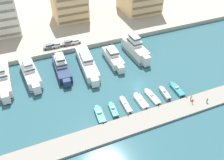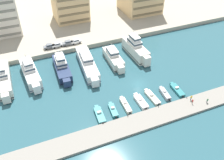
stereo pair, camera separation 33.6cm
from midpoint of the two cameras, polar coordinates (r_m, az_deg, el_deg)
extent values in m
plane|color=#2D5B66|center=(80.56, 5.87, -0.94)|extent=(400.00, 400.00, 0.00)
cube|color=#ADA38E|center=(129.46, -7.14, 15.71)|extent=(180.00, 70.00, 1.72)
cube|color=gray|center=(71.39, 11.35, -7.74)|extent=(120.00, 6.22, 0.68)
cube|color=silver|center=(86.54, -23.59, 0.11)|extent=(4.12, 17.46, 3.34)
cube|color=silver|center=(78.87, -23.18, -3.91)|extent=(2.22, 2.02, 2.84)
cube|color=black|center=(87.17, -23.41, -0.45)|extent=(4.16, 17.63, 0.24)
cube|color=white|center=(86.22, -24.06, 1.89)|extent=(3.18, 7.34, 1.61)
cube|color=#233342|center=(86.13, -24.09, 1.98)|extent=(3.22, 7.41, 0.58)
cube|color=white|center=(85.44, -24.31, 2.66)|extent=(2.48, 5.73, 1.25)
cube|color=#233342|center=(85.38, -24.33, 2.72)|extent=(2.51, 5.78, 0.45)
cube|color=silver|center=(94.53, -23.82, 2.98)|extent=(3.42, 0.92, 0.20)
cube|color=white|center=(85.66, -18.25, 1.30)|extent=(5.31, 14.99, 3.55)
cube|color=white|center=(79.03, -16.95, -1.90)|extent=(2.44, 2.25, 3.02)
cube|color=#192347|center=(86.34, -18.10, 0.69)|extent=(5.36, 15.14, 0.24)
cube|color=white|center=(85.10, -18.76, 3.08)|extent=(3.72, 6.42, 1.62)
cube|color=#233342|center=(85.01, -18.78, 3.17)|extent=(3.76, 6.48, 0.58)
cube|color=white|center=(84.34, -18.95, 3.85)|extent=(2.90, 5.00, 1.17)
cube|color=#233342|center=(84.27, -18.97, 3.91)|extent=(2.94, 5.05, 0.42)
cylinder|color=silver|center=(84.33, -19.29, 4.98)|extent=(0.16, 0.16, 1.80)
cube|color=white|center=(92.55, -19.21, 3.52)|extent=(3.58, 1.18, 0.20)
cube|color=navy|center=(86.18, -11.51, 2.60)|extent=(4.90, 14.59, 2.81)
cube|color=navy|center=(79.67, -10.39, -0.62)|extent=(2.43, 2.23, 2.38)
cube|color=black|center=(86.71, -11.43, 2.12)|extent=(4.95, 14.73, 0.24)
cube|color=white|center=(85.80, -11.83, 4.19)|extent=(3.59, 6.20, 1.62)
cube|color=#233342|center=(85.71, -11.84, 4.28)|extent=(3.63, 6.26, 0.58)
cube|color=white|center=(84.97, -11.96, 5.03)|extent=(2.80, 4.83, 1.39)
cube|color=#233342|center=(84.89, -11.97, 5.10)|extent=(2.83, 4.88, 0.50)
cylinder|color=silver|center=(84.87, -12.22, 6.24)|extent=(0.16, 0.16, 1.80)
cube|color=navy|center=(92.83, -12.36, 4.91)|extent=(3.65, 1.06, 0.20)
cube|color=white|center=(86.62, -5.83, 3.66)|extent=(5.70, 19.19, 3.25)
cube|color=white|center=(78.45, -4.03, -0.47)|extent=(2.50, 2.30, 2.76)
cube|color=#334C7F|center=(87.23, -5.78, 3.09)|extent=(5.76, 19.38, 0.24)
cube|color=white|center=(86.37, -6.16, 5.52)|extent=(3.92, 8.18, 1.74)
cube|color=#233342|center=(86.27, -6.17, 5.62)|extent=(3.97, 8.26, 0.63)
cylinder|color=silver|center=(86.40, -6.42, 6.91)|extent=(0.16, 0.16, 1.80)
cube|color=white|center=(95.14, -7.22, 6.56)|extent=(3.68, 1.18, 0.20)
cube|color=silver|center=(89.20, 0.13, 4.98)|extent=(4.25, 12.54, 3.08)
cube|color=silver|center=(83.79, 1.90, 2.48)|extent=(2.21, 2.02, 2.62)
cube|color=black|center=(89.76, 0.13, 4.45)|extent=(4.29, 12.67, 0.24)
cube|color=white|center=(88.60, -0.09, 6.59)|extent=(3.20, 5.30, 1.75)
cube|color=#233342|center=(88.51, -0.09, 6.68)|extent=(3.24, 5.36, 0.63)
cylinder|color=silver|center=(88.29, -0.28, 7.81)|extent=(0.16, 0.16, 1.80)
cube|color=silver|center=(94.81, -1.35, 6.73)|extent=(3.36, 0.99, 0.20)
cube|color=silver|center=(93.17, 5.19, 6.87)|extent=(4.75, 14.31, 4.28)
cube|color=silver|center=(87.47, 7.75, 4.37)|extent=(2.37, 2.18, 3.64)
cube|color=black|center=(93.91, 5.14, 6.15)|extent=(4.79, 14.45, 0.24)
cube|color=white|center=(92.39, 4.98, 8.77)|extent=(3.49, 6.07, 1.75)
cube|color=#233342|center=(92.31, 4.98, 8.87)|extent=(3.54, 6.13, 0.63)
cube|color=white|center=(91.59, 5.03, 9.65)|extent=(2.72, 4.74, 1.49)
cube|color=#233342|center=(91.52, 5.04, 9.73)|extent=(2.76, 4.78, 0.54)
cylinder|color=silver|center=(91.48, 4.82, 10.80)|extent=(0.16, 0.16, 1.80)
cube|color=silver|center=(99.25, 3.03, 8.51)|extent=(3.57, 1.05, 0.20)
cube|color=teal|center=(69.58, -2.90, -8.10)|extent=(2.47, 6.03, 1.08)
cube|color=teal|center=(71.84, -3.65, -6.24)|extent=(1.18, 1.00, 0.91)
cube|color=silver|center=(69.27, -3.03, -7.39)|extent=(1.16, 0.68, 0.57)
cube|color=#283847|center=(69.40, -3.09, -7.18)|extent=(1.02, 0.16, 0.34)
cube|color=black|center=(67.44, -2.15, -9.87)|extent=(0.38, 0.31, 0.60)
cube|color=teal|center=(70.96, 0.17, -6.96)|extent=(2.17, 5.27, 0.88)
cube|color=teal|center=(72.92, -0.51, -5.40)|extent=(0.99, 0.84, 0.75)
cube|color=silver|center=(70.73, 0.08, -6.37)|extent=(0.98, 0.69, 0.49)
cube|color=#283847|center=(70.87, 0.01, -6.17)|extent=(0.84, 0.16, 0.29)
cube|color=black|center=(69.06, 0.86, -8.44)|extent=(0.39, 0.31, 0.60)
cube|color=beige|center=(72.36, 3.04, -5.81)|extent=(1.77, 6.23, 1.03)
cube|color=beige|center=(74.59, 2.04, -4.10)|extent=(0.86, 0.72, 0.88)
cube|color=silver|center=(72.14, 2.92, -5.15)|extent=(0.86, 0.63, 0.45)
cube|color=#283847|center=(72.28, 2.84, -4.97)|extent=(0.76, 0.11, 0.27)
cube|color=black|center=(70.19, 4.08, -7.48)|extent=(0.37, 0.29, 0.60)
cube|color=white|center=(73.78, 6.54, -4.99)|extent=(2.24, 5.84, 1.02)
cube|color=white|center=(75.86, 5.34, -3.40)|extent=(1.19, 0.98, 0.87)
cube|color=silver|center=(73.56, 6.42, -4.38)|extent=(1.19, 0.62, 0.39)
cube|color=#283847|center=(73.70, 6.32, -4.21)|extent=(1.07, 0.10, 0.23)
cube|color=black|center=(71.84, 7.74, -6.45)|extent=(0.36, 0.29, 0.60)
cube|color=beige|center=(75.86, 9.13, -3.93)|extent=(2.26, 6.46, 0.78)
cube|color=beige|center=(77.98, 7.70, -2.33)|extent=(1.09, 0.91, 0.66)
cube|color=silver|center=(75.69, 8.98, -3.34)|extent=(1.08, 0.66, 0.54)
cube|color=#283847|center=(75.80, 8.87, -3.17)|extent=(0.95, 0.13, 0.33)
cube|color=black|center=(73.85, 10.56, -5.43)|extent=(0.38, 0.30, 0.60)
cube|color=#9EA3A8|center=(77.52, 11.89, -3.08)|extent=(2.06, 5.36, 1.09)
cube|color=#9EA3A8|center=(79.40, 10.94, -1.73)|extent=(0.93, 0.79, 0.93)
cube|color=silver|center=(77.28, 11.83, -2.48)|extent=(0.92, 0.68, 0.41)
cube|color=#283847|center=(77.42, 11.74, -2.32)|extent=(0.79, 0.15, 0.24)
cube|color=black|center=(75.68, 12.85, -4.34)|extent=(0.38, 0.31, 0.60)
cube|color=teal|center=(79.91, 14.60, -2.21)|extent=(2.21, 5.97, 0.85)
cube|color=teal|center=(81.94, 13.38, -0.78)|extent=(1.13, 0.94, 0.73)
cube|color=silver|center=(79.74, 14.51, -1.65)|extent=(1.12, 0.64, 0.52)
cube|color=#283847|center=(79.86, 14.42, -1.48)|extent=(1.00, 0.12, 0.31)
cube|color=black|center=(78.00, 15.82, -3.54)|extent=(0.37, 0.29, 0.60)
cube|color=slate|center=(96.99, -14.36, 7.34)|extent=(4.13, 1.77, 0.80)
cube|color=slate|center=(96.63, -14.35, 7.74)|extent=(2.13, 1.60, 0.68)
cube|color=#1E2833|center=(96.63, -14.35, 7.74)|extent=(2.08, 1.61, 0.37)
cylinder|color=black|center=(96.33, -15.00, 6.71)|extent=(0.64, 0.23, 0.64)
cylinder|color=black|center=(97.78, -15.20, 7.19)|extent=(0.64, 0.23, 0.64)
cylinder|color=black|center=(96.62, -13.44, 7.10)|extent=(0.64, 0.23, 0.64)
cylinder|color=black|center=(98.07, -13.67, 7.57)|extent=(0.64, 0.23, 0.64)
cube|color=white|center=(97.26, -12.60, 7.74)|extent=(4.24, 2.08, 0.80)
cube|color=white|center=(96.92, -12.57, 8.14)|extent=(2.24, 1.75, 0.68)
cube|color=#1E2833|center=(96.92, -12.57, 8.14)|extent=(2.20, 1.76, 0.37)
cylinder|color=black|center=(96.48, -13.17, 7.10)|extent=(0.66, 0.28, 0.64)
cylinder|color=black|center=(97.91, -13.47, 7.55)|extent=(0.66, 0.28, 0.64)
cylinder|color=black|center=(97.04, -11.65, 7.53)|extent=(0.66, 0.28, 0.64)
cylinder|color=black|center=(98.46, -11.97, 7.98)|extent=(0.66, 0.28, 0.64)
cube|color=slate|center=(97.76, -10.27, 8.25)|extent=(4.18, 1.90, 0.80)
cube|color=slate|center=(97.42, -10.23, 8.64)|extent=(2.17, 1.66, 0.68)
cube|color=#1E2833|center=(97.42, -10.23, 8.64)|extent=(2.13, 1.68, 0.37)
cylinder|color=black|center=(96.98, -10.85, 7.62)|extent=(0.65, 0.25, 0.64)
cylinder|color=black|center=(98.41, -11.14, 8.08)|extent=(0.65, 0.25, 0.64)
cylinder|color=black|center=(97.54, -9.33, 8.02)|extent=(0.65, 0.25, 0.64)
cylinder|color=black|center=(98.96, -9.64, 8.46)|extent=(0.65, 0.25, 0.64)
cube|color=white|center=(98.28, -8.46, 8.64)|extent=(4.22, 2.02, 0.80)
cube|color=white|center=(97.96, -8.41, 9.04)|extent=(2.22, 1.72, 0.68)
cube|color=#1E2833|center=(97.96, -8.41, 9.04)|extent=(2.18, 1.73, 0.37)
cylinder|color=black|center=(97.44, -9.00, 8.02)|extent=(0.66, 0.27, 0.64)
cylinder|color=black|center=(98.84, -9.35, 8.46)|extent=(0.66, 0.27, 0.64)
cylinder|color=black|center=(98.15, -7.52, 8.42)|extent=(0.66, 0.27, 0.64)
cylinder|color=black|center=(99.55, -7.88, 8.85)|extent=(0.66, 0.27, 0.64)
cube|color=gray|center=(108.21, -23.76, 9.17)|extent=(13.51, 0.24, 0.90)
cube|color=gray|center=(106.83, -24.20, 10.64)|extent=(13.51, 0.24, 0.90)
cube|color=#E0BC84|center=(115.52, -9.89, 17.29)|extent=(14.23, 12.93, 16.06)
cube|color=#7B6748|center=(112.18, -8.64, 13.16)|extent=(13.09, 0.24, 0.90)
cube|color=#7B6748|center=(110.84, -8.81, 14.65)|extent=(13.09, 0.24, 0.90)
cube|color=#7B6748|center=(109.58, -8.97, 16.17)|extent=(13.09, 0.24, 0.90)
cube|color=#7B6748|center=(118.85, 7.98, 14.78)|extent=(15.04, 0.24, 0.90)
cube|color=#7B6748|center=(117.54, 8.13, 16.27)|extent=(15.04, 0.24, 0.90)
cylinder|color=#7A6B56|center=(76.01, 17.80, -4.87)|extent=(0.12, 0.12, 0.75)
cylinder|color=#7A6B56|center=(76.10, 17.74, -4.80)|extent=(0.12, 0.12, 0.75)
cube|color=red|center=(75.61, 17.87, -4.47)|extent=(0.25, 0.43, 0.58)
cylinder|color=red|center=(75.50, 17.96, -4.62)|extent=(0.09, 0.09, 0.58)
cylinder|color=red|center=(75.79, 17.76, -4.37)|extent=(0.09, 0.09, 0.58)
sphere|color=#A87A5B|center=(75.36, 17.92, -4.25)|extent=(0.21, 0.21, 0.21)
cylinder|color=#282D3D|center=(77.82, 20.82, -4.51)|extent=(0.13, 0.13, 0.77)
cylinder|color=#282D3D|center=(77.72, 20.74, -4.55)|extent=(0.13, 0.13, 0.77)
cube|color=#337F4C|center=(77.32, 20.89, -4.16)|extent=(0.45, 0.27, 0.59)
cylinder|color=#337F4C|center=(77.52, 21.01, -4.12)|extent=(0.09, 0.09, 0.59)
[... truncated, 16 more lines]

